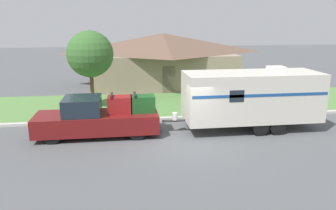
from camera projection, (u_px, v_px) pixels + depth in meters
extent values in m
plane|color=#515456|center=(187.00, 143.00, 14.88)|extent=(120.00, 120.00, 0.00)
cube|color=beige|center=(174.00, 118.00, 18.46)|extent=(80.00, 0.30, 0.14)
cube|color=#568442|center=(166.00, 104.00, 21.98)|extent=(80.00, 7.00, 0.03)
cube|color=gray|center=(163.00, 69.00, 28.52)|extent=(11.59, 7.63, 2.76)
pyramid|color=brown|center=(162.00, 43.00, 27.97)|extent=(12.51, 8.24, 1.64)
cube|color=#4C3828|center=(169.00, 80.00, 24.97)|extent=(1.00, 0.06, 2.10)
cylinder|color=black|center=(52.00, 135.00, 14.70)|extent=(0.85, 0.28, 0.85)
cylinder|color=black|center=(59.00, 124.00, 16.31)|extent=(0.85, 0.28, 0.85)
cylinder|color=black|center=(137.00, 131.00, 15.22)|extent=(0.85, 0.28, 0.85)
cylinder|color=black|center=(135.00, 120.00, 16.83)|extent=(0.85, 0.28, 0.85)
cube|color=maroon|center=(71.00, 123.00, 15.54)|extent=(3.30, 2.03, 0.87)
cube|color=#19232D|center=(82.00, 106.00, 15.42)|extent=(1.72, 1.87, 0.80)
cube|color=maroon|center=(132.00, 121.00, 15.94)|extent=(2.49, 2.03, 0.87)
cube|color=#333333|center=(159.00, 126.00, 16.19)|extent=(0.12, 1.83, 0.20)
cube|color=maroon|center=(120.00, 105.00, 15.65)|extent=(1.15, 0.85, 0.80)
cube|color=black|center=(112.00, 95.00, 15.49)|extent=(0.10, 0.94, 0.08)
cube|color=#194C1E|center=(143.00, 104.00, 15.80)|extent=(1.15, 0.85, 0.80)
cube|color=black|center=(135.00, 94.00, 15.63)|extent=(0.10, 0.94, 0.08)
cylinder|color=black|center=(261.00, 128.00, 15.77)|extent=(0.78, 0.22, 0.78)
cylinder|color=black|center=(244.00, 115.00, 17.89)|extent=(0.78, 0.22, 0.78)
cylinder|color=black|center=(277.00, 127.00, 15.89)|extent=(0.78, 0.22, 0.78)
cylinder|color=black|center=(259.00, 115.00, 18.01)|extent=(0.78, 0.22, 0.78)
cube|color=beige|center=(251.00, 96.00, 16.49)|extent=(6.77, 2.49, 2.39)
cube|color=navy|center=(262.00, 95.00, 15.22)|extent=(6.63, 0.01, 0.14)
cube|color=#383838|center=(174.00, 121.00, 16.24)|extent=(1.15, 0.12, 0.10)
cylinder|color=silver|center=(175.00, 116.00, 16.19)|extent=(0.28, 0.28, 0.36)
cube|color=silver|center=(276.00, 69.00, 16.32)|extent=(0.80, 0.68, 0.28)
cube|color=#19232D|center=(237.00, 96.00, 15.05)|extent=(0.70, 0.01, 0.56)
cylinder|color=brown|center=(231.00, 103.00, 19.80)|extent=(0.09, 0.09, 1.13)
cube|color=silver|center=(231.00, 92.00, 19.64)|extent=(0.48, 0.20, 0.22)
cylinder|color=brown|center=(92.00, 90.00, 20.60)|extent=(0.24, 0.24, 2.36)
sphere|color=#38662D|center=(90.00, 54.00, 20.04)|extent=(2.85, 2.85, 2.85)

